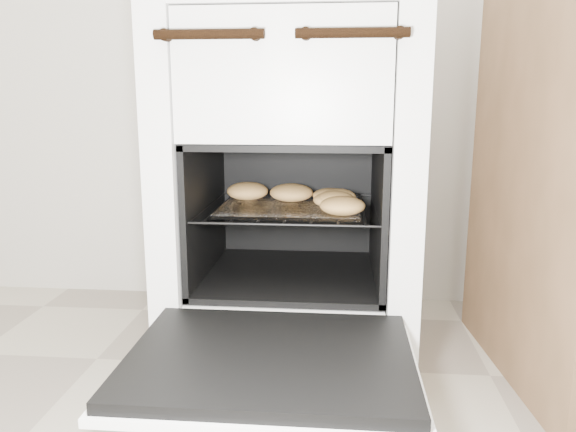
# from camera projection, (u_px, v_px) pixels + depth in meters

# --- Properties ---
(stove) EXTENTS (0.59, 0.66, 0.91)m
(stove) POSITION_uv_depth(u_px,v_px,m) (293.00, 186.00, 1.45)
(stove) COLOR white
(stove) RESTS_ON ground
(oven_door) EXTENTS (0.53, 0.41, 0.04)m
(oven_door) POSITION_uv_depth(u_px,v_px,m) (270.00, 362.00, 1.02)
(oven_door) COLOR black
(oven_door) RESTS_ON stove
(oven_rack) EXTENTS (0.43, 0.41, 0.01)m
(oven_rack) POSITION_uv_depth(u_px,v_px,m) (291.00, 207.00, 1.40)
(oven_rack) COLOR black
(oven_rack) RESTS_ON stove
(foil_sheet) EXTENTS (0.34, 0.30, 0.01)m
(foil_sheet) POSITION_uv_depth(u_px,v_px,m) (290.00, 206.00, 1.38)
(foil_sheet) COLOR white
(foil_sheet) RESTS_ON oven_rack
(baked_rolls) EXTENTS (0.39, 0.31, 0.05)m
(baked_rolls) POSITION_uv_depth(u_px,v_px,m) (309.00, 196.00, 1.38)
(baked_rolls) COLOR tan
(baked_rolls) RESTS_ON foil_sheet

